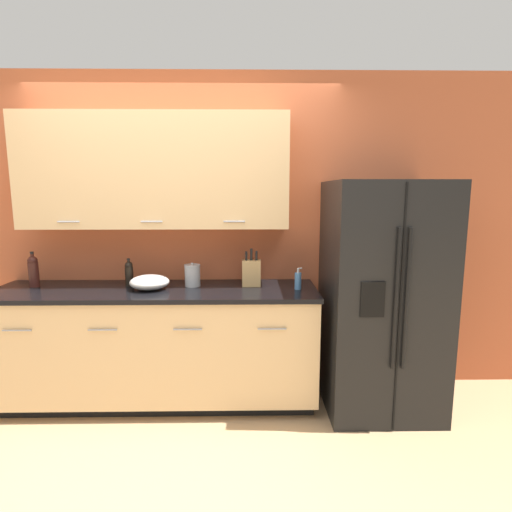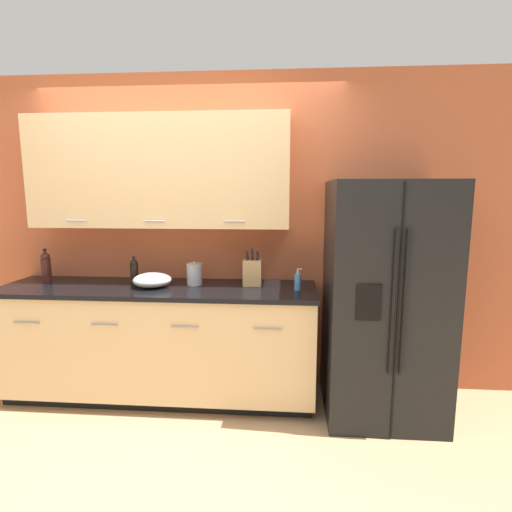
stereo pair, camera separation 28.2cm
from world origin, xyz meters
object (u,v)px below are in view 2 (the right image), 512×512
object	(u,v)px
wine_bottle	(46,267)
steel_canister	(194,274)
soap_dispenser	(298,281)
oil_bottle	(134,271)
knife_block	(252,272)
refrigerator	(384,300)
mixing_bowl	(152,280)

from	to	relation	value
wine_bottle	steel_canister	distance (m)	1.23
soap_dispenser	oil_bottle	distance (m)	1.32
knife_block	steel_canister	bearing A→B (deg)	-179.65
soap_dispenser	oil_bottle	size ratio (longest dim) A/B	0.76
wine_bottle	refrigerator	bearing A→B (deg)	-3.08
wine_bottle	steel_canister	size ratio (longest dim) A/B	1.47
mixing_bowl	wine_bottle	bearing A→B (deg)	174.20
knife_block	oil_bottle	size ratio (longest dim) A/B	1.37
refrigerator	soap_dispenser	distance (m)	0.64
oil_bottle	steel_canister	distance (m)	0.50
refrigerator	wine_bottle	world-z (taller)	refrigerator
refrigerator	knife_block	size ratio (longest dim) A/B	5.79
refrigerator	steel_canister	distance (m)	1.46
wine_bottle	mixing_bowl	world-z (taller)	wine_bottle
wine_bottle	knife_block	bearing A→B (deg)	0.07
refrigerator	steel_canister	xyz separation A→B (m)	(-1.44, 0.14, 0.14)
knife_block	oil_bottle	distance (m)	0.96
steel_canister	mixing_bowl	size ratio (longest dim) A/B	0.64
knife_block	oil_bottle	bearing A→B (deg)	179.07
refrigerator	wine_bottle	bearing A→B (deg)	176.92
oil_bottle	refrigerator	bearing A→B (deg)	-4.76
knife_block	wine_bottle	size ratio (longest dim) A/B	1.08
refrigerator	steel_canister	size ratio (longest dim) A/B	9.23
steel_canister	mixing_bowl	world-z (taller)	steel_canister
soap_dispenser	oil_bottle	xyz separation A→B (m)	(-1.31, 0.13, 0.04)
soap_dispenser	knife_block	bearing A→B (deg)	161.71
knife_block	mixing_bowl	distance (m)	0.78
knife_block	soap_dispenser	xyz separation A→B (m)	(0.35, -0.12, -0.04)
oil_bottle	soap_dispenser	bearing A→B (deg)	-5.75
steel_canister	mixing_bowl	bearing A→B (deg)	-163.52
knife_block	soap_dispenser	size ratio (longest dim) A/B	1.81
refrigerator	wine_bottle	size ratio (longest dim) A/B	6.28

